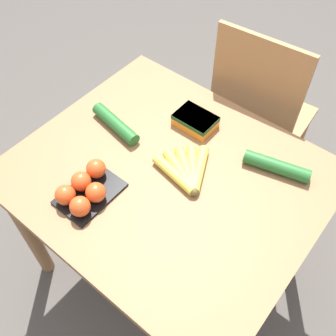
{
  "coord_description": "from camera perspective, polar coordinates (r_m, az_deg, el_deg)",
  "views": [
    {
      "loc": [
        0.51,
        -0.63,
        1.82
      ],
      "look_at": [
        0.0,
        0.0,
        0.78
      ],
      "focal_mm": 42.0,
      "sensor_mm": 36.0,
      "label": 1
    }
  ],
  "objects": [
    {
      "name": "cucumber_near",
      "position": [
        1.38,
        15.49,
        0.24
      ],
      "size": [
        0.23,
        0.1,
        0.05
      ],
      "color": "#236028",
      "rests_on": "dining_table"
    },
    {
      "name": "dining_table",
      "position": [
        1.44,
        -0.0,
        -3.64
      ],
      "size": [
        1.02,
        0.88,
        0.75
      ],
      "color": "olive",
      "rests_on": "ground_plane"
    },
    {
      "name": "tomato_pack",
      "position": [
        1.29,
        -11.97,
        -3.05
      ],
      "size": [
        0.15,
        0.21,
        0.08
      ],
      "color": "black",
      "rests_on": "dining_table"
    },
    {
      "name": "carrot_bag",
      "position": [
        1.48,
        3.99,
        6.97
      ],
      "size": [
        0.15,
        0.11,
        0.05
      ],
      "color": "orange",
      "rests_on": "dining_table"
    },
    {
      "name": "banana_bunch",
      "position": [
        1.33,
        2.73,
        -0.42
      ],
      "size": [
        0.2,
        0.19,
        0.04
      ],
      "color": "brown",
      "rests_on": "dining_table"
    },
    {
      "name": "ground_plane",
      "position": [
        2.0,
        -0.0,
        -13.87
      ],
      "size": [
        12.0,
        12.0,
        0.0
      ],
      "primitive_type": "plane",
      "color": "#4C4742"
    },
    {
      "name": "cucumber_far",
      "position": [
        1.48,
        -7.63,
        6.38
      ],
      "size": [
        0.23,
        0.08,
        0.05
      ],
      "color": "#236028",
      "rests_on": "dining_table"
    },
    {
      "name": "chair",
      "position": [
        1.89,
        12.83,
        7.11
      ],
      "size": [
        0.45,
        0.43,
        1.01
      ],
      "rotation": [
        0.0,
        0.0,
        3.22
      ],
      "color": "#A87547",
      "rests_on": "ground_plane"
    }
  ]
}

